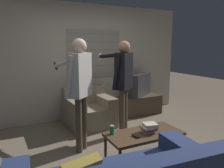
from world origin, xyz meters
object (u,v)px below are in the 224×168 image
(person_left_standing, at_px, (79,81))
(spare_remote, at_px, (136,136))
(person_right_standing, at_px, (123,76))
(coffee_table, at_px, (144,135))
(armchair_beige, at_px, (89,110))
(soda_can, at_px, (112,130))
(book_stack, at_px, (149,127))
(tv, at_px, (140,85))

(person_left_standing, relative_size, spare_remote, 13.01)
(person_left_standing, bearing_deg, person_right_standing, -25.14)
(person_right_standing, bearing_deg, coffee_table, -137.23)
(armchair_beige, bearing_deg, soda_can, 79.61)
(book_stack, xyz_separation_m, spare_remote, (-0.26, -0.05, -0.06))
(person_left_standing, bearing_deg, armchair_beige, 21.26)
(coffee_table, bearing_deg, person_right_standing, 79.24)
(coffee_table, relative_size, person_right_standing, 0.64)
(person_right_standing, height_order, soda_can, person_right_standing)
(spare_remote, bearing_deg, person_right_standing, 62.91)
(book_stack, xyz_separation_m, soda_can, (-0.51, 0.18, -0.01))
(coffee_table, distance_m, tv, 2.22)
(spare_remote, bearing_deg, coffee_table, 13.56)
(person_left_standing, distance_m, soda_can, 0.88)
(armchair_beige, distance_m, book_stack, 1.73)
(armchair_beige, distance_m, tv, 1.45)
(armchair_beige, distance_m, coffee_table, 1.70)
(coffee_table, xyz_separation_m, soda_can, (-0.44, 0.16, 0.10))
(armchair_beige, distance_m, person_left_standing, 1.36)
(armchair_beige, bearing_deg, tv, -174.85)
(armchair_beige, relative_size, soda_can, 7.52)
(tv, height_order, book_stack, tv)
(person_right_standing, relative_size, spare_remote, 12.87)
(coffee_table, distance_m, person_right_standing, 1.22)
(soda_can, bearing_deg, armchair_beige, 82.14)
(person_left_standing, height_order, person_right_standing, person_left_standing)
(armchair_beige, relative_size, spare_remote, 7.07)
(person_right_standing, distance_m, book_stack, 1.17)
(tv, xyz_separation_m, person_right_standing, (-0.98, -0.90, 0.38))
(tv, distance_m, person_right_standing, 1.38)
(spare_remote, bearing_deg, soda_can, 129.51)
(tv, distance_m, spare_remote, 2.38)
(tv, xyz_separation_m, soda_can, (-1.60, -1.71, -0.24))
(soda_can, bearing_deg, book_stack, -19.52)
(person_left_standing, distance_m, person_right_standing, 0.95)
(armchair_beige, xyz_separation_m, soda_can, (-0.21, -1.52, 0.16))
(spare_remote, bearing_deg, armchair_beige, 83.83)
(armchair_beige, bearing_deg, person_left_standing, 60.68)
(person_left_standing, xyz_separation_m, soda_can, (0.29, -0.53, -0.63))
(book_stack, bearing_deg, tv, 59.99)
(armchair_beige, relative_size, coffee_table, 0.86)
(person_left_standing, distance_m, book_stack, 1.24)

